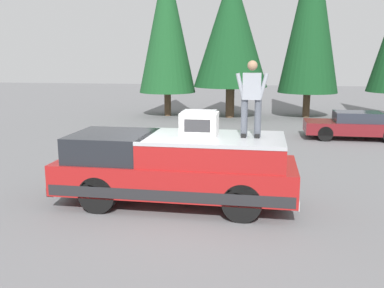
% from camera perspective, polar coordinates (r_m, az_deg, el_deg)
% --- Properties ---
extents(ground_plane, '(90.00, 90.00, 0.00)m').
position_cam_1_polar(ground_plane, '(9.85, -1.64, -8.64)').
color(ground_plane, slate).
extents(pickup_truck, '(2.01, 5.54, 1.65)m').
position_cam_1_polar(pickup_truck, '(9.92, -2.16, -3.22)').
color(pickup_truck, maroon).
rests_on(pickup_truck, ground).
extents(compressor_unit, '(0.65, 0.84, 0.56)m').
position_cam_1_polar(compressor_unit, '(9.73, 0.99, 2.85)').
color(compressor_unit, white).
rests_on(compressor_unit, pickup_truck).
extents(person_on_truck_bed, '(0.29, 0.72, 1.69)m').
position_cam_1_polar(person_on_truck_bed, '(9.49, 8.02, 6.31)').
color(person_on_truck_bed, '#4C515B').
rests_on(person_on_truck_bed, pickup_truck).
extents(parked_car_maroon, '(1.64, 4.10, 1.16)m').
position_cam_1_polar(parked_car_maroon, '(19.24, 21.07, 2.35)').
color(parked_car_maroon, maroon).
rests_on(parked_car_maroon, ground).
extents(conifer_left, '(3.37, 3.37, 10.33)m').
position_cam_1_polar(conifer_left, '(25.44, 15.76, 16.71)').
color(conifer_left, '#4C3826').
rests_on(conifer_left, ground).
extents(conifer_center_left, '(4.17, 4.17, 8.25)m').
position_cam_1_polar(conifer_center_left, '(24.56, 5.30, 15.23)').
color(conifer_center_left, '#4C3826').
rests_on(conifer_center_left, ground).
extents(conifer_center_right, '(3.28, 3.28, 9.10)m').
position_cam_1_polar(conifer_center_right, '(25.22, -3.41, 15.70)').
color(conifer_center_right, '#4C3826').
rests_on(conifer_center_right, ground).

